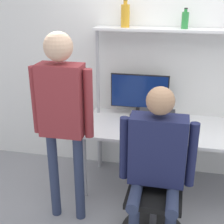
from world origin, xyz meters
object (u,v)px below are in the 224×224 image
(monitor, at_px, (139,93))
(laptop, at_px, (156,128))
(office_chair, at_px, (154,206))
(bottle_amber, at_px, (125,15))
(bottle_green, at_px, (185,20))
(person_seated, at_px, (157,155))
(person_standing, at_px, (62,107))
(cell_phone, at_px, (182,138))

(monitor, relative_size, laptop, 1.82)
(office_chair, distance_m, bottle_amber, 1.87)
(bottle_amber, bearing_deg, monitor, -6.11)
(monitor, xyz_separation_m, office_chair, (0.28, -0.96, -0.72))
(monitor, relative_size, bottle_green, 3.22)
(bottle_green, xyz_separation_m, bottle_amber, (-0.59, -0.00, 0.03))
(person_seated, bearing_deg, bottle_amber, 113.60)
(person_standing, distance_m, bottle_amber, 1.21)
(monitor, relative_size, bottle_amber, 2.28)
(monitor, xyz_separation_m, cell_phone, (0.48, -0.48, -0.26))
(cell_phone, bearing_deg, bottle_green, 97.08)
(monitor, height_order, person_seated, person_seated)
(bottle_green, relative_size, bottle_amber, 0.71)
(person_standing, bearing_deg, office_chair, -4.17)
(office_chair, bearing_deg, cell_phone, 67.22)
(office_chair, xyz_separation_m, bottle_green, (0.14, 0.98, 1.50))
(monitor, distance_m, bottle_amber, 0.83)
(bottle_green, bearing_deg, office_chair, -98.28)
(monitor, height_order, bottle_amber, bottle_amber)
(cell_phone, distance_m, person_seated, 0.57)
(office_chair, bearing_deg, person_standing, 175.83)
(office_chair, bearing_deg, laptop, 95.70)
(laptop, bearing_deg, monitor, 117.64)
(laptop, xyz_separation_m, office_chair, (0.05, -0.54, -0.52))
(laptop, height_order, person_seated, person_seated)
(cell_phone, xyz_separation_m, bottle_green, (-0.06, 0.50, 1.04))
(monitor, relative_size, cell_phone, 4.23)
(office_chair, distance_m, person_seated, 0.54)
(monitor, relative_size, person_standing, 0.36)
(laptop, bearing_deg, person_standing, -148.33)
(laptop, relative_size, bottle_green, 1.77)
(office_chair, xyz_separation_m, person_seated, (-0.00, -0.04, 0.54))
(cell_phone, distance_m, bottle_amber, 1.35)
(monitor, height_order, cell_phone, monitor)
(monitor, bearing_deg, cell_phone, -44.71)
(cell_phone, height_order, person_standing, person_standing)
(person_standing, bearing_deg, laptop, 31.67)
(laptop, relative_size, person_seated, 0.25)
(monitor, bearing_deg, laptop, -62.36)
(person_seated, bearing_deg, office_chair, 88.81)
(person_seated, bearing_deg, person_standing, 172.83)
(laptop, relative_size, bottle_amber, 1.25)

